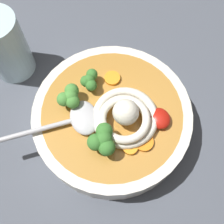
# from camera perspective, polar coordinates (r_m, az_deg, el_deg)

# --- Properties ---
(table_slab) EXTENTS (1.20, 1.20, 0.03)m
(table_slab) POSITION_cam_1_polar(r_m,az_deg,el_deg) (0.53, -2.95, -1.24)
(table_slab) COLOR #474C56
(table_slab) RESTS_ON ground
(soup_bowl) EXTENTS (0.26, 0.26, 0.06)m
(soup_bowl) POSITION_cam_1_polar(r_m,az_deg,el_deg) (0.48, 0.00, -1.37)
(soup_bowl) COLOR silver
(soup_bowl) RESTS_ON table_slab
(noodle_pile) EXTENTS (0.12, 0.11, 0.05)m
(noodle_pile) POSITION_cam_1_polar(r_m,az_deg,el_deg) (0.43, 2.69, -0.93)
(noodle_pile) COLOR silver
(noodle_pile) RESTS_ON soup_bowl
(soup_spoon) EXTENTS (0.06, 0.17, 0.02)m
(soup_spoon) POSITION_cam_1_polar(r_m,az_deg,el_deg) (0.44, -7.50, -1.60)
(soup_spoon) COLOR #B7B7BC
(soup_spoon) RESTS_ON soup_bowl
(chili_sauce_dollop) EXTENTS (0.04, 0.03, 0.02)m
(chili_sauce_dollop) POSITION_cam_1_polar(r_m,az_deg,el_deg) (0.44, 9.77, -1.30)
(chili_sauce_dollop) COLOR #B2190F
(chili_sauce_dollop) RESTS_ON soup_bowl
(broccoli_floret_right) EXTENTS (0.04, 0.03, 0.03)m
(broccoli_floret_right) POSITION_cam_1_polar(r_m,az_deg,el_deg) (0.46, -4.39, 6.59)
(broccoli_floret_right) COLOR #7A9E60
(broccoli_floret_right) RESTS_ON soup_bowl
(broccoli_floret_beside_chili) EXTENTS (0.05, 0.04, 0.04)m
(broccoli_floret_beside_chili) POSITION_cam_1_polar(r_m,az_deg,el_deg) (0.41, -1.92, -5.75)
(broccoli_floret_beside_chili) COLOR #7A9E60
(broccoli_floret_beside_chili) RESTS_ON soup_bowl
(broccoli_floret_front) EXTENTS (0.04, 0.04, 0.04)m
(broccoli_floret_front) POSITION_cam_1_polar(r_m,az_deg,el_deg) (0.44, -8.61, 2.94)
(broccoli_floret_front) COLOR #7A9E60
(broccoli_floret_front) RESTS_ON soup_bowl
(carrot_slice_rear) EXTENTS (0.03, 0.03, 0.01)m
(carrot_slice_rear) POSITION_cam_1_polar(r_m,az_deg,el_deg) (0.48, 0.06, 6.96)
(carrot_slice_rear) COLOR orange
(carrot_slice_rear) RESTS_ON soup_bowl
(carrot_slice_far) EXTENTS (0.03, 0.03, 0.01)m
(carrot_slice_far) POSITION_cam_1_polar(r_m,az_deg,el_deg) (0.43, 6.56, -6.17)
(carrot_slice_far) COLOR orange
(carrot_slice_far) RESTS_ON soup_bowl
(carrot_slice_beside_noodles) EXTENTS (0.02, 0.02, 0.01)m
(carrot_slice_beside_noodles) POSITION_cam_1_polar(r_m,az_deg,el_deg) (0.43, 3.76, -7.25)
(carrot_slice_beside_noodles) COLOR orange
(carrot_slice_beside_noodles) RESTS_ON soup_bowl
(drinking_glass) EXTENTS (0.08, 0.08, 0.13)m
(drinking_glass) POSITION_cam_1_polar(r_m,az_deg,el_deg) (0.54, -21.16, 12.41)
(drinking_glass) COLOR silver
(drinking_glass) RESTS_ON table_slab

